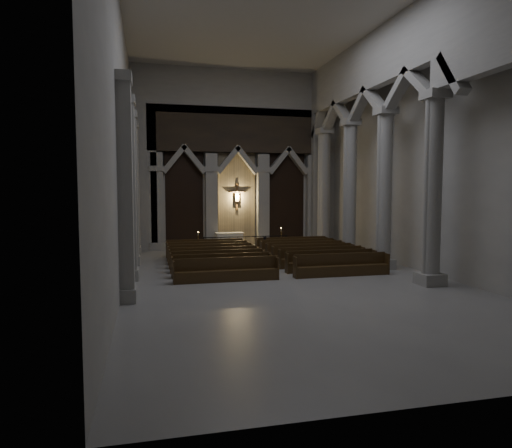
# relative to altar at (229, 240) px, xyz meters

# --- Properties ---
(room) EXTENTS (24.00, 24.10, 12.00)m
(room) POSITION_rel_altar_xyz_m (0.70, -10.80, 6.97)
(room) COLOR gray
(room) RESTS_ON ground
(sanctuary_wall) EXTENTS (14.00, 0.77, 12.00)m
(sanctuary_wall) POSITION_rel_altar_xyz_m (0.70, 0.74, 5.99)
(sanctuary_wall) COLOR #9E9B93
(sanctuary_wall) RESTS_ON ground
(right_arcade) EXTENTS (1.00, 24.00, 12.00)m
(right_arcade) POSITION_rel_altar_xyz_m (6.20, -9.47, 7.20)
(right_arcade) COLOR #9E9B93
(right_arcade) RESTS_ON ground
(left_pilasters) EXTENTS (0.60, 13.00, 8.03)m
(left_pilasters) POSITION_rel_altar_xyz_m (-6.05, -7.30, 3.28)
(left_pilasters) COLOR #9E9B93
(left_pilasters) RESTS_ON ground
(sanctuary_step) EXTENTS (8.50, 2.60, 0.15)m
(sanctuary_step) POSITION_rel_altar_xyz_m (0.70, -0.20, -0.55)
(sanctuary_step) COLOR #9E9B93
(sanctuary_step) RESTS_ON ground
(altar) EXTENTS (1.87, 0.75, 0.95)m
(altar) POSITION_rel_altar_xyz_m (0.00, 0.00, 0.00)
(altar) COLOR silver
(altar) RESTS_ON sanctuary_step
(altar_rail) EXTENTS (5.43, 0.09, 1.07)m
(altar_rail) POSITION_rel_altar_xyz_m (0.70, -2.01, 0.08)
(altar_rail) COLOR black
(altar_rail) RESTS_ON ground
(candle_stand_left) EXTENTS (0.23, 0.23, 1.33)m
(candle_stand_left) POSITION_rel_altar_xyz_m (-2.25, -1.36, -0.27)
(candle_stand_left) COLOR olive
(candle_stand_left) RESTS_ON ground
(candle_stand_right) EXTENTS (0.25, 0.25, 1.49)m
(candle_stand_right) POSITION_rel_altar_xyz_m (3.19, -1.44, -0.22)
(candle_stand_right) COLOR olive
(candle_stand_right) RESTS_ON ground
(pews) EXTENTS (10.02, 8.00, 1.03)m
(pews) POSITION_rel_altar_xyz_m (0.70, -6.85, -0.29)
(pews) COLOR black
(pews) RESTS_ON ground
(worshipper) EXTENTS (0.47, 0.36, 1.15)m
(worshipper) POSITION_rel_altar_xyz_m (1.63, -3.26, -0.06)
(worshipper) COLOR black
(worshipper) RESTS_ON ground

